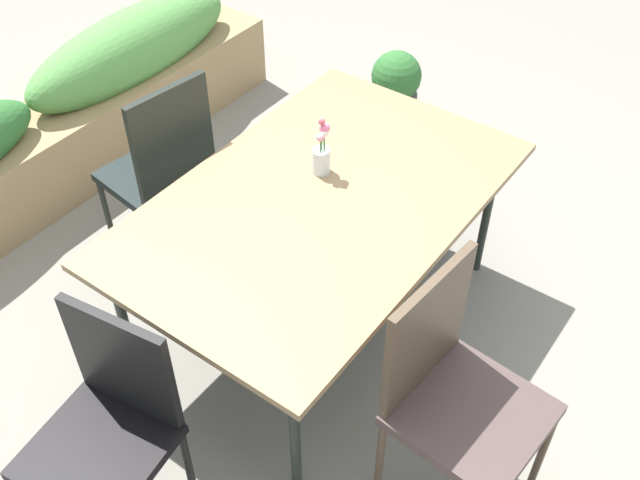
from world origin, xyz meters
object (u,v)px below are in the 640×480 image
object	(u,v)px
chair_end_left	(109,423)
planter_box	(40,136)
dining_table	(320,207)
chair_far_side	(164,167)
chair_near_left	(453,387)
flower_vase	(322,154)
potted_plant	(395,91)

from	to	relation	value
chair_end_left	planter_box	bearing A→B (deg)	-39.50
dining_table	chair_far_side	world-z (taller)	chair_far_side
chair_near_left	flower_vase	xyz separation A→B (m)	(0.51, 0.90, 0.24)
flower_vase	planter_box	world-z (taller)	flower_vase
dining_table	chair_near_left	xyz separation A→B (m)	(-0.36, -0.80, -0.11)
chair_end_left	planter_box	xyz separation A→B (m)	(1.02, 1.70, -0.20)
chair_far_side	chair_near_left	world-z (taller)	chair_far_side
chair_far_side	flower_vase	xyz separation A→B (m)	(0.22, -0.71, 0.25)
chair_end_left	planter_box	world-z (taller)	chair_end_left
dining_table	flower_vase	bearing A→B (deg)	34.00
chair_near_left	flower_vase	distance (m)	1.06
chair_end_left	planter_box	distance (m)	1.99
chair_end_left	flower_vase	size ratio (longest dim) A/B	3.69
planter_box	potted_plant	distance (m)	1.95
chair_far_side	chair_end_left	xyz separation A→B (m)	(-1.04, -0.79, -0.00)
potted_plant	planter_box	bearing A→B (deg)	142.55
dining_table	chair_far_side	xyz separation A→B (m)	(-0.07, 0.80, -0.12)
flower_vase	potted_plant	size ratio (longest dim) A/B	0.50
chair_far_side	flower_vase	distance (m)	0.78
chair_near_left	potted_plant	bearing A→B (deg)	-139.00
flower_vase	potted_plant	distance (m)	1.49
chair_far_side	planter_box	distance (m)	0.93
potted_plant	dining_table	bearing A→B (deg)	-160.05
flower_vase	potted_plant	bearing A→B (deg)	18.23
dining_table	potted_plant	size ratio (longest dim) A/B	3.25
chair_end_left	flower_vase	distance (m)	1.28
chair_far_side	potted_plant	size ratio (longest dim) A/B	1.96
chair_far_side	planter_box	world-z (taller)	chair_far_side
potted_plant	flower_vase	bearing A→B (deg)	-161.77
dining_table	planter_box	world-z (taller)	planter_box
dining_table	chair_near_left	world-z (taller)	chair_near_left
flower_vase	planter_box	xyz separation A→B (m)	(-0.23, 1.62, -0.46)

